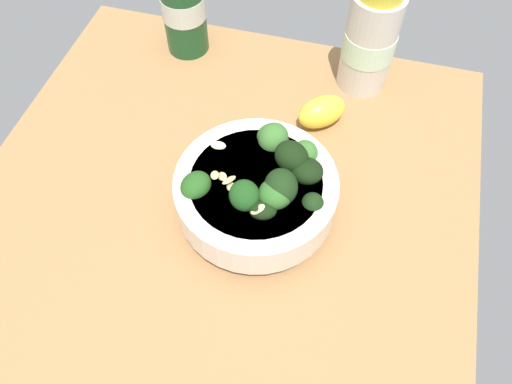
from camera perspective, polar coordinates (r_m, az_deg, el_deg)
ground_plane at (r=66.27cm, az=-3.70°, el=-1.37°), size 64.35×64.35×4.45cm
bowl_of_broccoli at (r=59.46cm, az=0.41°, el=0.39°), size 19.47×19.71×10.06cm
lemon_wedge at (r=70.81cm, az=7.55°, el=9.11°), size 8.12×7.79×4.49cm
bottle_tall at (r=74.22cm, az=12.96°, el=16.71°), size 7.45×7.45×16.66cm
bottle_short at (r=79.78cm, az=-8.35°, el=20.29°), size 6.65×6.65×15.45cm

